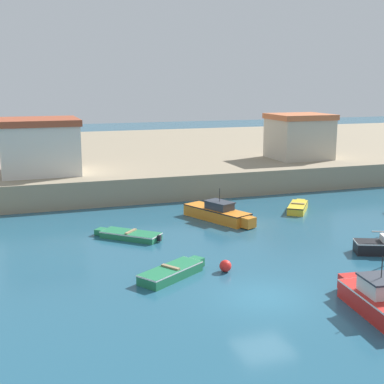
% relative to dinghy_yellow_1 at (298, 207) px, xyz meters
% --- Properties ---
extents(ground_plane, '(200.00, 200.00, 0.00)m').
position_rel_dinghy_yellow_1_xyz_m(ground_plane, '(-9.43, -13.57, -0.30)').
color(ground_plane, '#235670').
extents(quay_seawall, '(120.00, 40.00, 2.03)m').
position_rel_dinghy_yellow_1_xyz_m(quay_seawall, '(-9.43, 25.70, 0.72)').
color(quay_seawall, gray).
rests_on(quay_seawall, ground).
extents(dinghy_yellow_1, '(2.88, 3.42, 0.62)m').
position_rel_dinghy_yellow_1_xyz_m(dinghy_yellow_1, '(0.00, 0.00, 0.00)').
color(dinghy_yellow_1, yellow).
rests_on(dinghy_yellow_1, ground).
extents(motorboat_red_2, '(2.25, 5.15, 2.41)m').
position_rel_dinghy_yellow_1_xyz_m(motorboat_red_2, '(-5.70, -16.54, 0.26)').
color(motorboat_red_2, red).
rests_on(motorboat_red_2, ground).
extents(dinghy_green_3, '(3.82, 3.60, 0.49)m').
position_rel_dinghy_yellow_1_xyz_m(dinghy_green_3, '(-13.16, -2.83, -0.07)').
color(dinghy_green_3, '#237A4C').
rests_on(dinghy_green_3, ground).
extents(motorboat_orange_4, '(3.45, 5.83, 2.24)m').
position_rel_dinghy_yellow_1_xyz_m(motorboat_orange_4, '(-6.48, -0.59, 0.22)').
color(motorboat_orange_4, orange).
rests_on(motorboat_orange_4, ground).
extents(dinghy_green_5, '(3.93, 3.03, 0.59)m').
position_rel_dinghy_yellow_1_xyz_m(dinghy_green_5, '(-12.57, -9.92, -0.02)').
color(dinghy_green_5, '#237A4C').
rests_on(dinghy_green_5, ground).
extents(mooring_buoy, '(0.60, 0.60, 0.60)m').
position_rel_dinghy_yellow_1_xyz_m(mooring_buoy, '(-9.85, -10.05, 0.00)').
color(mooring_buoy, red).
rests_on(mooring_buoy, ground).
extents(harbor_shed_near_wharf, '(6.22, 5.91, 4.38)m').
position_rel_dinghy_yellow_1_xyz_m(harbor_shed_near_wharf, '(-17.43, 10.83, 3.95)').
color(harbor_shed_near_wharf, silver).
rests_on(harbor_shed_near_wharf, quay_seawall).
extents(harbor_shed_mid_row, '(5.46, 4.98, 4.24)m').
position_rel_dinghy_yellow_1_xyz_m(harbor_shed_mid_row, '(6.57, 11.55, 3.87)').
color(harbor_shed_mid_row, '#BCB29E').
rests_on(harbor_shed_mid_row, quay_seawall).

